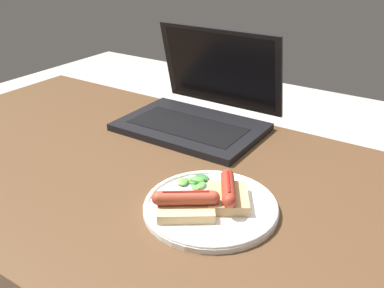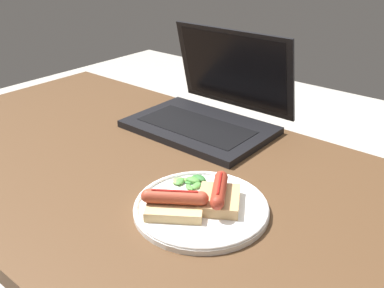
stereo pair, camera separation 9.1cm
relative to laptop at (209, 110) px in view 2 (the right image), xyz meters
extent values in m
cube|color=#4C331E|center=(0.01, -0.27, -0.06)|extent=(1.36, 0.75, 0.04)
cylinder|color=#4C331E|center=(-0.59, 0.03, -0.45)|extent=(0.04, 0.04, 0.73)
cube|color=black|center=(0.00, -0.04, -0.04)|extent=(0.36, 0.24, 0.02)
cube|color=black|center=(0.00, -0.06, -0.03)|extent=(0.30, 0.13, 0.00)
cube|color=black|center=(0.00, 0.11, 0.09)|extent=(0.36, 0.06, 0.23)
cube|color=black|center=(0.00, 0.10, 0.09)|extent=(0.33, 0.05, 0.20)
cylinder|color=white|center=(0.23, -0.33, -0.04)|extent=(0.25, 0.25, 0.01)
torus|color=white|center=(0.23, -0.33, -0.03)|extent=(0.25, 0.25, 0.01)
cube|color=tan|center=(0.25, -0.30, -0.02)|extent=(0.11, 0.12, 0.02)
cylinder|color=maroon|center=(0.25, -0.30, 0.00)|extent=(0.07, 0.09, 0.03)
sphere|color=maroon|center=(0.28, -0.34, 0.00)|extent=(0.03, 0.03, 0.03)
sphere|color=maroon|center=(0.23, -0.26, 0.00)|extent=(0.03, 0.03, 0.03)
cylinder|color=red|center=(0.25, -0.30, 0.01)|extent=(0.04, 0.07, 0.00)
cube|color=tan|center=(0.21, -0.37, -0.03)|extent=(0.13, 0.12, 0.02)
cylinder|color=#9E3D28|center=(0.21, -0.37, 0.00)|extent=(0.09, 0.08, 0.03)
sphere|color=#9E3D28|center=(0.25, -0.34, 0.00)|extent=(0.03, 0.03, 0.03)
sphere|color=#9E3D28|center=(0.17, -0.40, 0.00)|extent=(0.03, 0.03, 0.03)
cylinder|color=red|center=(0.21, -0.37, 0.01)|extent=(0.07, 0.05, 0.01)
ellipsoid|color=#4C8E3D|center=(0.18, -0.28, -0.03)|extent=(0.02, 0.03, 0.01)
ellipsoid|color=#2D662D|center=(0.17, -0.25, -0.03)|extent=(0.03, 0.02, 0.01)
ellipsoid|color=#4C8E3D|center=(0.18, -0.29, -0.03)|extent=(0.03, 0.02, 0.01)
ellipsoid|color=#709E4C|center=(0.14, -0.28, -0.03)|extent=(0.04, 0.03, 0.01)
ellipsoid|color=#709E4C|center=(0.15, -0.29, -0.03)|extent=(0.03, 0.03, 0.01)
ellipsoid|color=#387A33|center=(0.16, -0.28, -0.03)|extent=(0.02, 0.02, 0.00)
ellipsoid|color=#387A33|center=(0.18, -0.25, -0.03)|extent=(0.02, 0.01, 0.01)
ellipsoid|color=#4C8E3D|center=(0.17, -0.26, -0.03)|extent=(0.03, 0.02, 0.01)
ellipsoid|color=#2D662D|center=(0.16, -0.26, -0.03)|extent=(0.03, 0.03, 0.01)
ellipsoid|color=#4C8E3D|center=(0.15, -0.29, -0.03)|extent=(0.02, 0.03, 0.01)
camera|label=1|loc=(0.57, -0.90, 0.42)|focal=40.00mm
camera|label=2|loc=(0.64, -0.85, 0.42)|focal=40.00mm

